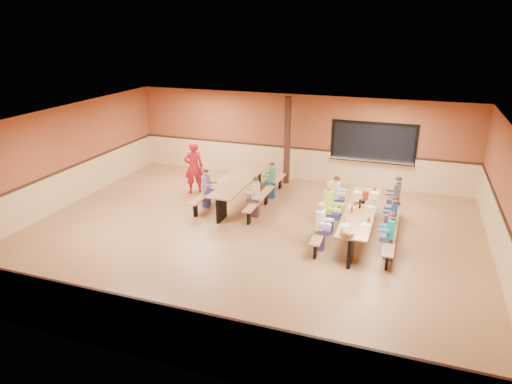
% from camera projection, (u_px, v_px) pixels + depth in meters
% --- Properties ---
extents(ground, '(12.00, 12.00, 0.00)m').
position_uv_depth(ground, '(248.00, 235.00, 12.07)').
color(ground, brown).
rests_on(ground, ground).
extents(room_envelope, '(12.04, 10.04, 3.02)m').
position_uv_depth(room_envelope, '(248.00, 211.00, 11.83)').
color(room_envelope, brown).
rests_on(room_envelope, ground).
extents(kitchen_pass_through, '(2.78, 0.28, 1.38)m').
position_uv_depth(kitchen_pass_through, '(373.00, 144.00, 15.13)').
color(kitchen_pass_through, black).
rests_on(kitchen_pass_through, ground).
extents(structural_post, '(0.18, 0.18, 3.00)m').
position_uv_depth(structural_post, '(287.00, 141.00, 15.49)').
color(structural_post, black).
rests_on(structural_post, ground).
extents(cafeteria_table_main, '(1.91, 3.70, 0.74)m').
position_uv_depth(cafeteria_table_main, '(360.00, 217.00, 11.86)').
color(cafeteria_table_main, olive).
rests_on(cafeteria_table_main, ground).
extents(cafeteria_table_second, '(1.91, 3.70, 0.74)m').
position_uv_depth(cafeteria_table_second, '(241.00, 185.00, 14.20)').
color(cafeteria_table_second, olive).
rests_on(cafeteria_table_second, ground).
extents(seated_child_white_left, '(0.38, 0.31, 1.24)m').
position_uv_depth(seated_child_white_left, '(320.00, 226.00, 11.12)').
color(seated_child_white_left, white).
rests_on(seated_child_white_left, ground).
extents(seated_adult_yellow, '(0.49, 0.40, 1.45)m').
position_uv_depth(seated_adult_yellow, '(328.00, 207.00, 11.99)').
color(seated_adult_yellow, '#BFDD35').
rests_on(seated_adult_yellow, ground).
extents(seated_child_grey_left, '(0.36, 0.30, 1.20)m').
position_uv_depth(seated_child_grey_left, '(336.00, 196.00, 13.08)').
color(seated_child_grey_left, silver).
rests_on(seated_child_grey_left, ground).
extents(seated_child_teal_right, '(0.36, 0.29, 1.19)m').
position_uv_depth(seated_child_teal_right, '(390.00, 236.00, 10.69)').
color(seated_child_teal_right, teal).
rests_on(seated_child_teal_right, ground).
extents(seated_child_navy_right, '(0.34, 0.28, 1.16)m').
position_uv_depth(seated_child_navy_right, '(393.00, 218.00, 11.72)').
color(seated_child_navy_right, navy).
rests_on(seated_child_navy_right, ground).
extents(seated_child_char_right, '(0.39, 0.32, 1.25)m').
position_uv_depth(seated_child_char_right, '(397.00, 198.00, 12.93)').
color(seated_child_char_right, '#474A4F').
rests_on(seated_child_char_right, ground).
extents(seated_child_purple_sec, '(0.36, 0.29, 1.19)m').
position_uv_depth(seated_child_purple_sec, '(206.00, 188.00, 13.73)').
color(seated_child_purple_sec, slate).
rests_on(seated_child_purple_sec, ground).
extents(seated_child_green_sec, '(0.35, 0.28, 1.16)m').
position_uv_depth(seated_child_green_sec, '(272.00, 180.00, 14.47)').
color(seated_child_green_sec, '#3A7661').
rests_on(seated_child_green_sec, ground).
extents(seated_child_tan_sec, '(0.36, 0.29, 1.18)m').
position_uv_depth(seated_child_tan_sec, '(256.00, 197.00, 13.07)').
color(seated_child_tan_sec, beige).
rests_on(seated_child_tan_sec, ground).
extents(standing_woman, '(0.75, 0.69, 1.72)m').
position_uv_depth(standing_woman, '(194.00, 167.00, 14.86)').
color(standing_woman, '#AF1420').
rests_on(standing_woman, ground).
extents(punch_pitcher, '(0.16, 0.16, 0.22)m').
position_uv_depth(punch_pitcher, '(366.00, 195.00, 12.48)').
color(punch_pitcher, red).
rests_on(punch_pitcher, cafeteria_table_main).
extents(chip_bowl, '(0.32, 0.32, 0.15)m').
position_uv_depth(chip_bowl, '(347.00, 233.00, 10.33)').
color(chip_bowl, orange).
rests_on(chip_bowl, cafeteria_table_main).
extents(napkin_dispenser, '(0.10, 0.14, 0.13)m').
position_uv_depth(napkin_dispenser, '(359.00, 205.00, 11.93)').
color(napkin_dispenser, black).
rests_on(napkin_dispenser, cafeteria_table_main).
extents(condiment_mustard, '(0.06, 0.06, 0.17)m').
position_uv_depth(condiment_mustard, '(358.00, 208.00, 11.70)').
color(condiment_mustard, yellow).
rests_on(condiment_mustard, cafeteria_table_main).
extents(condiment_ketchup, '(0.06, 0.06, 0.17)m').
position_uv_depth(condiment_ketchup, '(352.00, 209.00, 11.61)').
color(condiment_ketchup, '#B2140F').
rests_on(condiment_ketchup, cafeteria_table_main).
extents(table_paddle, '(0.16, 0.16, 0.56)m').
position_uv_depth(table_paddle, '(362.00, 198.00, 12.23)').
color(table_paddle, black).
rests_on(table_paddle, cafeteria_table_main).
extents(place_settings, '(0.65, 3.30, 0.11)m').
position_uv_depth(place_settings, '(361.00, 208.00, 11.77)').
color(place_settings, beige).
rests_on(place_settings, cafeteria_table_main).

